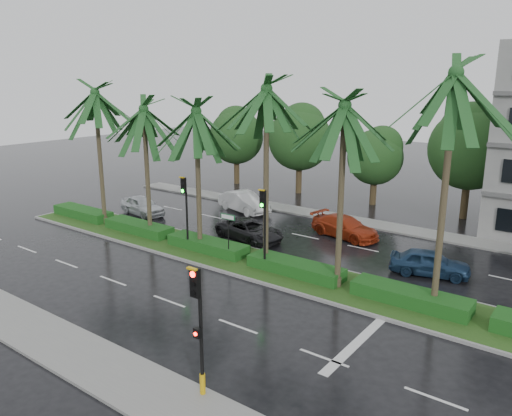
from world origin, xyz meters
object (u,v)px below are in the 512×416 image
Objects in this scene: signal_median_left at (185,202)px; street_sign at (228,225)px; signal_near at (199,326)px; car_silver at (142,206)px; car_darkgrey at (250,230)px; car_white at (244,202)px; car_red at (345,227)px; car_blue at (430,263)px.

signal_median_left is 1.68× the size of street_sign.
signal_near is 1.06× the size of car_silver.
car_white is at bearing 49.91° from car_darkgrey.
signal_median_left reaches higher than signal_near.
car_red is (-3.91, 17.77, -1.83)m from signal_near.
car_red is at bearing -38.36° from car_darkgrey.
signal_near is 0.94× the size of car_red.
signal_near is at bearing -54.66° from street_sign.
street_sign is 0.63× the size of car_silver.
street_sign is at bearing -150.34° from car_darkgrey.
signal_near is 23.07m from car_silver.
signal_median_left reaches higher than car_blue.
car_silver is at bearing 161.38° from street_sign.
car_blue is (6.41, -3.20, 0.00)m from car_red.
car_darkgrey is (4.50, -5.24, -0.12)m from car_white.
car_blue is (12.50, 4.89, -2.32)m from signal_median_left.
car_silver is 7.58m from car_white.
street_sign is (3.00, 0.18, -0.87)m from signal_median_left.
signal_near reaches higher than car_silver.
signal_median_left is (-10.00, 9.69, 0.49)m from signal_near.
car_silver is at bearing 98.87° from car_darkgrey.
signal_near is at bearing -44.09° from signal_median_left.
signal_median_left is at bearing -105.80° from car_silver.
signal_median_left is 13.62m from car_blue.
car_silver is 1.04× the size of car_blue.
car_red is (4.50, 4.11, 0.03)m from car_darkgrey.
signal_near is at bearing -130.69° from car_white.
signal_median_left reaches higher than car_silver.
car_darkgrey is (-8.41, 13.66, -1.85)m from signal_near.
signal_near is 1.00× the size of signal_median_left.
car_red is at bearing 48.61° from car_blue.
car_silver reaches higher than car_red.
car_red is at bearing 68.67° from street_sign.
signal_near is 0.93× the size of car_white.
signal_near is at bearing 155.39° from car_blue.
car_blue is at bearing 26.35° from street_sign.
street_sign is at bearing -131.81° from car_white.
car_red is (3.09, 7.90, -1.45)m from street_sign.
street_sign is 10.88m from car_white.
car_white is 6.91m from car_darkgrey.
car_white is at bearing 123.22° from street_sign.
car_white is at bearing 107.55° from signal_median_left.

